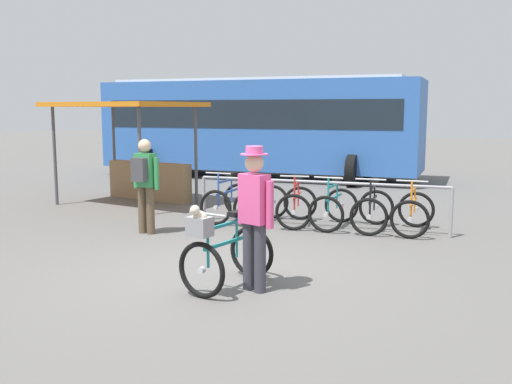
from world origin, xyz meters
name	(u,v)px	position (x,y,z in m)	size (l,w,h in m)	color
ground_plane	(220,273)	(0.00, 0.00, 0.00)	(80.00, 80.00, 0.00)	#605E5B
bike_rack_rail	(319,190)	(0.23, 3.29, 0.70)	(4.59, 0.51, 0.88)	#99999E
racked_bike_blue	(227,201)	(-1.63, 3.28, 0.37)	(0.70, 1.14, 0.98)	black
racked_bike_yellow	(261,203)	(-0.94, 3.35, 0.37)	(0.71, 1.15, 0.98)	black
racked_bike_red	(297,205)	(-0.24, 3.42, 0.37)	(0.91, 1.21, 0.97)	black
racked_bike_teal	(334,208)	(0.46, 3.49, 0.37)	(0.69, 1.12, 0.97)	black
racked_bike_black	(373,210)	(1.15, 3.56, 0.37)	(0.78, 1.16, 0.97)	black
racked_bike_orange	(413,212)	(1.85, 3.63, 0.37)	(0.74, 1.15, 0.97)	black
featured_bicycle	(222,250)	(0.37, -0.60, 0.49)	(0.81, 1.24, 1.09)	black
person_with_featured_bike	(254,212)	(0.74, -0.48, 0.95)	(0.51, 0.32, 1.72)	#383842
pedestrian_with_backpack	(145,180)	(-2.34, 1.59, 0.94)	(0.53, 0.34, 1.64)	brown
bus_distant	(259,122)	(-4.14, 10.07, 1.74)	(10.16, 3.90, 3.08)	#3366B7
market_stall	(136,142)	(-4.57, 4.33, 1.39)	(3.36, 2.66, 2.30)	#4C4C51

